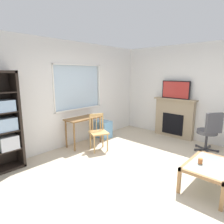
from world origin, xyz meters
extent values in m
cube|color=beige|center=(0.00, 0.00, -0.01)|extent=(6.05, 5.70, 0.02)
cube|color=silver|center=(0.00, 2.35, 0.46)|extent=(5.05, 0.12, 0.92)
cube|color=silver|center=(0.00, 2.35, 2.41)|extent=(5.05, 0.12, 0.57)
cube|color=silver|center=(-1.52, 2.35, 1.52)|extent=(2.01, 0.12, 1.21)
cube|color=silver|center=(1.76, 2.35, 1.52)|extent=(1.53, 0.12, 1.21)
cube|color=silver|center=(0.24, 2.36, 1.52)|extent=(1.50, 0.02, 1.21)
cube|color=white|center=(0.24, 2.29, 0.94)|extent=(1.56, 0.06, 0.03)
cube|color=white|center=(0.24, 2.29, 2.11)|extent=(1.56, 0.06, 0.03)
cube|color=white|center=(-0.51, 2.29, 1.52)|extent=(0.03, 0.06, 1.21)
cube|color=white|center=(0.99, 2.29, 1.52)|extent=(0.03, 0.06, 1.21)
cube|color=silver|center=(2.58, 0.00, 1.35)|extent=(0.12, 4.90, 2.70)
cube|color=black|center=(-1.47, 2.10, 0.98)|extent=(0.05, 0.38, 1.95)
cube|color=black|center=(-1.90, 2.10, 0.03)|extent=(0.90, 0.38, 0.05)
cube|color=silver|center=(-1.71, 2.09, 0.55)|extent=(0.34, 0.33, 0.27)
cube|color=brown|center=(0.15, 2.00, 0.74)|extent=(0.98, 0.45, 0.03)
cylinder|color=brown|center=(-0.29, 1.83, 0.36)|extent=(0.04, 0.04, 0.72)
cylinder|color=brown|center=(0.59, 1.83, 0.36)|extent=(0.04, 0.04, 0.72)
cylinder|color=brown|center=(-0.29, 2.18, 0.36)|extent=(0.04, 0.04, 0.72)
cylinder|color=brown|center=(0.59, 2.18, 0.36)|extent=(0.04, 0.04, 0.72)
cube|color=tan|center=(0.17, 1.45, 0.45)|extent=(0.54, 0.53, 0.04)
cylinder|color=tan|center=(-0.05, 1.37, 0.22)|extent=(0.04, 0.04, 0.43)
cylinder|color=tan|center=(0.27, 1.24, 0.22)|extent=(0.04, 0.04, 0.43)
cylinder|color=tan|center=(0.08, 1.67, 0.22)|extent=(0.04, 0.04, 0.43)
cylinder|color=tan|center=(0.39, 1.53, 0.22)|extent=(0.04, 0.04, 0.43)
cylinder|color=tan|center=(0.08, 1.67, 0.68)|extent=(0.04, 0.04, 0.45)
cylinder|color=tan|center=(0.39, 1.53, 0.68)|extent=(0.04, 0.04, 0.45)
cube|color=tan|center=(0.24, 1.60, 0.87)|extent=(0.34, 0.18, 0.06)
cylinder|color=tan|center=(0.14, 1.64, 0.65)|extent=(0.02, 0.02, 0.35)
cylinder|color=tan|center=(0.24, 1.60, 0.65)|extent=(0.02, 0.02, 0.35)
cylinder|color=tan|center=(0.33, 1.56, 0.65)|extent=(0.02, 0.02, 0.35)
cube|color=#72ADDB|center=(0.95, 2.05, 0.25)|extent=(0.35, 0.40, 0.50)
cube|color=tan|center=(2.43, 0.54, 0.56)|extent=(0.18, 1.16, 1.13)
cube|color=black|center=(2.34, 0.54, 0.41)|extent=(0.03, 0.64, 0.62)
cube|color=tan|center=(2.41, 0.54, 1.15)|extent=(0.26, 1.26, 0.04)
cube|color=black|center=(2.41, 0.54, 1.42)|extent=(0.05, 0.83, 0.52)
cube|color=#B2332D|center=(2.38, 0.54, 1.42)|extent=(0.01, 0.78, 0.47)
cylinder|color=#4C4C51|center=(1.97, -0.53, 0.48)|extent=(0.48, 0.48, 0.09)
cube|color=#4C4C51|center=(1.83, -0.70, 0.76)|extent=(0.36, 0.32, 0.48)
cylinder|color=#38383D|center=(1.97, -0.53, 0.24)|extent=(0.06, 0.06, 0.42)
cube|color=#38383D|center=(1.87, -0.45, 0.03)|extent=(0.24, 0.21, 0.03)
cylinder|color=#38383D|center=(1.76, -0.36, 0.03)|extent=(0.05, 0.05, 0.05)
cube|color=#38383D|center=(1.85, -0.61, 0.03)|extent=(0.26, 0.18, 0.03)
cylinder|color=#38383D|center=(1.74, -0.68, 0.03)|extent=(0.05, 0.05, 0.05)
cube|color=#38383D|center=(2.01, -0.67, 0.03)|extent=(0.10, 0.28, 0.03)
cylinder|color=#38383D|center=(2.04, -0.81, 0.03)|extent=(0.05, 0.05, 0.05)
cube|color=#38383D|center=(2.11, -0.54, 0.03)|extent=(0.28, 0.05, 0.03)
cylinder|color=#38383D|center=(2.25, -0.55, 0.03)|extent=(0.05, 0.05, 0.05)
cube|color=#38383D|center=(2.02, -0.40, 0.03)|extent=(0.14, 0.27, 0.03)
cylinder|color=#38383D|center=(2.08, -0.27, 0.03)|extent=(0.05, 0.05, 0.05)
cube|color=#8C9E99|center=(0.29, -1.10, 0.42)|extent=(0.88, 0.57, 0.02)
cube|color=#A37547|center=(0.29, -0.79, 0.41)|extent=(0.98, 0.05, 0.05)
cube|color=#A37547|center=(-0.18, -1.10, 0.41)|extent=(0.05, 0.67, 0.05)
cube|color=#A37547|center=(0.75, -1.10, 0.41)|extent=(0.05, 0.67, 0.05)
cube|color=#A37547|center=(-0.18, -1.41, 0.19)|extent=(0.05, 0.05, 0.38)
cube|color=#A37547|center=(-0.18, -0.79, 0.19)|extent=(0.05, 0.05, 0.38)
cube|color=#A37547|center=(0.75, -0.79, 0.19)|extent=(0.05, 0.05, 0.38)
cylinder|color=orange|center=(0.19, -0.97, 0.48)|extent=(0.07, 0.07, 0.09)
camera|label=1|loc=(-2.96, -1.90, 1.90)|focal=30.89mm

